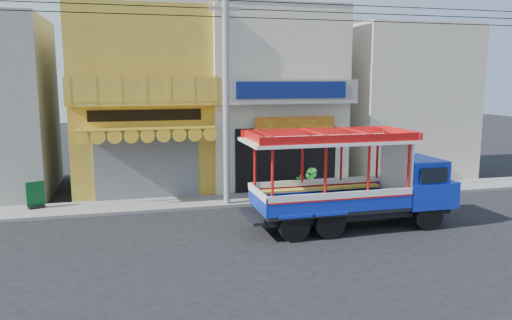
% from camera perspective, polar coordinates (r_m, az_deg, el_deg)
% --- Properties ---
extents(ground, '(90.00, 90.00, 0.00)m').
position_cam_1_polar(ground, '(17.12, 2.17, -7.76)').
color(ground, black).
rests_on(ground, ground).
extents(sidewalk, '(30.00, 2.00, 0.12)m').
position_cam_1_polar(sidewalk, '(20.83, -0.98, -4.47)').
color(sidewalk, slate).
rests_on(sidewalk, ground).
extents(shophouse_left, '(6.00, 7.50, 8.24)m').
position_cam_1_polar(shophouse_left, '(23.66, -12.83, 6.87)').
color(shophouse_left, gold).
rests_on(shophouse_left, ground).
extents(shophouse_right, '(6.00, 6.75, 8.24)m').
position_cam_1_polar(shophouse_right, '(24.58, 1.39, 7.17)').
color(shophouse_right, beige).
rests_on(shophouse_right, ground).
extents(party_pilaster, '(0.35, 0.30, 8.00)m').
position_cam_1_polar(party_pilaster, '(20.88, -4.25, 6.48)').
color(party_pilaster, beige).
rests_on(party_pilaster, ground).
extents(filler_building_right, '(6.00, 6.00, 7.60)m').
position_cam_1_polar(filler_building_right, '(27.38, 15.70, 6.41)').
color(filler_building_right, beige).
rests_on(filler_building_right, ground).
extents(utility_pole, '(28.00, 0.26, 9.00)m').
position_cam_1_polar(utility_pole, '(19.36, -3.02, 9.33)').
color(utility_pole, gray).
rests_on(utility_pole, ground).
extents(songthaew_truck, '(7.14, 2.48, 3.32)m').
position_cam_1_polar(songthaew_truck, '(17.32, 12.34, -2.30)').
color(songthaew_truck, black).
rests_on(songthaew_truck, ground).
extents(green_sign, '(0.65, 0.51, 1.03)m').
position_cam_1_polar(green_sign, '(20.84, -23.88, -3.89)').
color(green_sign, black).
rests_on(green_sign, sidewalk).
extents(potted_plant_a, '(1.01, 0.94, 0.93)m').
position_cam_1_polar(potted_plant_a, '(21.77, 5.58, -2.49)').
color(potted_plant_a, '#1C641F').
rests_on(potted_plant_a, sidewalk).
extents(potted_plant_b, '(0.68, 0.75, 1.12)m').
position_cam_1_polar(potted_plant_b, '(21.50, 6.35, -2.40)').
color(potted_plant_b, '#1C641F').
rests_on(potted_plant_b, sidewalk).
extents(potted_plant_c, '(0.57, 0.57, 0.85)m').
position_cam_1_polar(potted_plant_c, '(22.52, 13.03, -2.40)').
color(potted_plant_c, '#1C641F').
rests_on(potted_plant_c, sidewalk).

